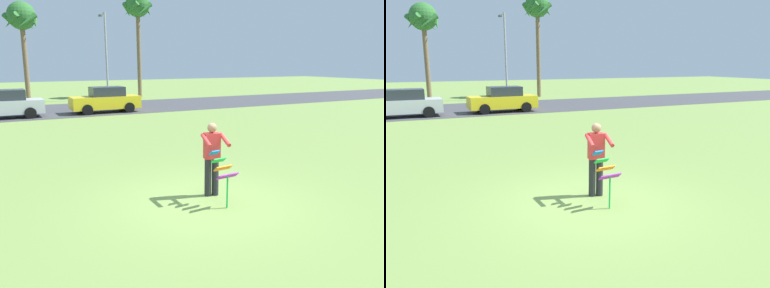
% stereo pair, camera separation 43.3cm
% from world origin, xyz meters
% --- Properties ---
extents(ground_plane, '(120.00, 120.00, 0.00)m').
position_xyz_m(ground_plane, '(0.00, 0.00, 0.00)').
color(ground_plane, olive).
extents(road_strip, '(120.00, 8.00, 0.01)m').
position_xyz_m(road_strip, '(0.00, 19.01, 0.01)').
color(road_strip, '#424247').
rests_on(road_strip, ground).
extents(person_kite_flyer, '(0.64, 0.72, 1.73)m').
position_xyz_m(person_kite_flyer, '(0.29, 0.32, 0.95)').
color(person_kite_flyer, '#26262B').
rests_on(person_kite_flyer, ground).
extents(kite_held, '(0.52, 0.66, 1.19)m').
position_xyz_m(kite_held, '(0.18, -0.34, 0.81)').
color(kite_held, blue).
rests_on(kite_held, ground).
extents(parked_car_silver, '(4.22, 1.87, 1.60)m').
position_xyz_m(parked_car_silver, '(-3.66, 16.61, 0.77)').
color(parked_car_silver, silver).
rests_on(parked_car_silver, ground).
extents(parked_car_yellow, '(4.21, 1.86, 1.60)m').
position_xyz_m(parked_car_yellow, '(2.08, 16.61, 0.77)').
color(parked_car_yellow, yellow).
rests_on(parked_car_yellow, ground).
extents(palm_tree_right_near, '(2.58, 2.71, 7.60)m').
position_xyz_m(palm_tree_right_near, '(-1.70, 25.63, 6.25)').
color(palm_tree_right_near, brown).
rests_on(palm_tree_right_near, ground).
extents(palm_tree_centre_far, '(2.58, 2.71, 9.05)m').
position_xyz_m(palm_tree_centre_far, '(7.74, 26.06, 7.59)').
color(palm_tree_centre_far, brown).
rests_on(palm_tree_centre_far, ground).
extents(streetlight_pole, '(0.24, 1.65, 7.00)m').
position_xyz_m(streetlight_pole, '(4.27, 24.28, 4.00)').
color(streetlight_pole, '#9E9EA3').
rests_on(streetlight_pole, ground).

